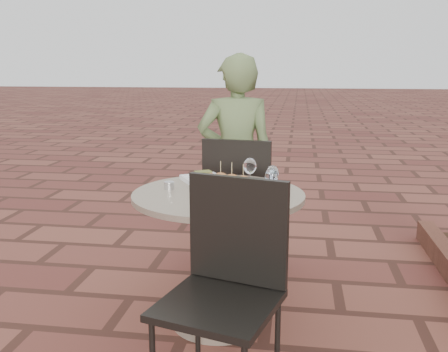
# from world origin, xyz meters

# --- Properties ---
(ground) EXTENTS (60.00, 60.00, 0.00)m
(ground) POSITION_xyz_m (0.00, 0.00, 0.00)
(ground) COLOR brown
(ground) RESTS_ON ground
(cafe_table) EXTENTS (0.90, 0.90, 0.73)m
(cafe_table) POSITION_xyz_m (0.15, 0.23, 0.48)
(cafe_table) COLOR gray
(cafe_table) RESTS_ON ground
(chair_far) EXTENTS (0.49, 0.49, 0.93)m
(chair_far) POSITION_xyz_m (0.19, 0.87, 0.55)
(chair_far) COLOR black
(chair_far) RESTS_ON ground
(chair_near) EXTENTS (0.54, 0.54, 0.93)m
(chair_near) POSITION_xyz_m (0.29, -0.38, 0.55)
(chair_near) COLOR black
(chair_near) RESTS_ON ground
(diner) EXTENTS (0.59, 0.45, 1.46)m
(diner) POSITION_xyz_m (0.14, 1.11, 0.73)
(diner) COLOR #546638
(diner) RESTS_ON ground
(plate_salmon) EXTENTS (0.30, 0.30, 0.06)m
(plate_salmon) POSITION_xyz_m (0.03, 0.47, 0.75)
(plate_salmon) COLOR white
(plate_salmon) RESTS_ON cafe_table
(plate_sliders) EXTENTS (0.35, 0.35, 0.17)m
(plate_sliders) POSITION_xyz_m (0.23, 0.19, 0.77)
(plate_sliders) COLOR white
(plate_sliders) RESTS_ON cafe_table
(plate_tuna) EXTENTS (0.28, 0.28, 0.03)m
(plate_tuna) POSITION_xyz_m (0.21, 0.08, 0.75)
(plate_tuna) COLOR white
(plate_tuna) RESTS_ON cafe_table
(wine_glass_right) EXTENTS (0.07, 0.07, 0.16)m
(wine_glass_right) POSITION_xyz_m (0.43, 0.15, 0.84)
(wine_glass_right) COLOR white
(wine_glass_right) RESTS_ON cafe_table
(wine_glass_mid) EXTENTS (0.07, 0.07, 0.17)m
(wine_glass_mid) POSITION_xyz_m (0.31, 0.35, 0.85)
(wine_glass_mid) COLOR white
(wine_glass_mid) RESTS_ON cafe_table
(wine_glass_far) EXTENTS (0.06, 0.06, 0.15)m
(wine_glass_far) POSITION_xyz_m (0.43, 0.26, 0.83)
(wine_glass_far) COLOR white
(wine_glass_far) RESTS_ON cafe_table
(steel_ramekin) EXTENTS (0.06, 0.06, 0.04)m
(steel_ramekin) POSITION_xyz_m (-0.12, 0.26, 0.75)
(steel_ramekin) COLOR silver
(steel_ramekin) RESTS_ON cafe_table
(cutlery_set) EXTENTS (0.14, 0.19, 0.00)m
(cutlery_set) POSITION_xyz_m (0.46, 0.06, 0.73)
(cutlery_set) COLOR silver
(cutlery_set) RESTS_ON cafe_table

